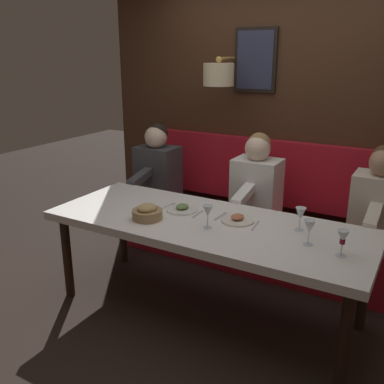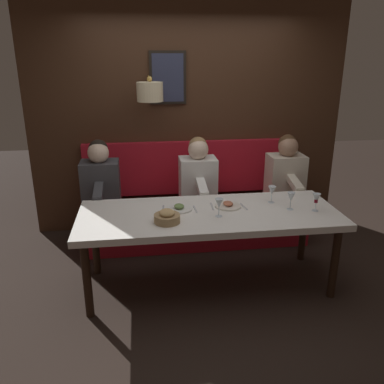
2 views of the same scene
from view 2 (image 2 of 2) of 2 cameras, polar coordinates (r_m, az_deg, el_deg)
The scene contains 14 objects.
ground_plane at distance 3.91m, azimuth 2.33°, elevation -12.98°, with size 12.00×12.00×0.00m, color black.
dining_table at distance 3.59m, azimuth 2.48°, elevation -3.85°, with size 0.90×2.33×0.74m.
banquette_bench at distance 4.58m, azimuth 0.46°, elevation -4.69°, with size 0.52×2.53×0.45m, color red.
back_wall_panel at distance 4.81m, azimuth -0.57°, elevation 10.71°, with size 0.59×3.73×2.90m.
diner_nearest at distance 4.62m, azimuth 13.30°, elevation 2.80°, with size 0.60×0.40×0.79m.
diner_near at distance 4.37m, azimuth 0.86°, elevation 2.38°, with size 0.60×0.40×0.79m.
diner_middle at distance 4.35m, azimuth -12.99°, elevation 1.78°, with size 0.60×0.40×0.79m.
place_setting_0 at distance 3.70m, azimuth 5.18°, elevation -1.91°, with size 0.24×0.32×0.05m.
place_setting_1 at distance 3.62m, azimuth -1.86°, elevation -2.31°, with size 0.24×0.32×0.05m.
wine_glass_0 at distance 3.72m, azimuth 17.39°, elevation -0.94°, with size 0.07×0.07×0.16m.
wine_glass_1 at distance 3.44m, azimuth 3.90°, elevation -1.71°, with size 0.07×0.07×0.16m.
wine_glass_2 at distance 3.69m, azimuth 14.01°, elevation -0.76°, with size 0.07×0.07×0.16m.
wine_glass_3 at distance 3.83m, azimuth 11.39°, elevation 0.15°, with size 0.07×0.07×0.16m.
bread_bowl at distance 3.34m, azimuth -3.60°, elevation -3.60°, with size 0.22×0.22×0.12m.
Camera 2 is at (-3.25, 0.59, 2.09)m, focal length 37.20 mm.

